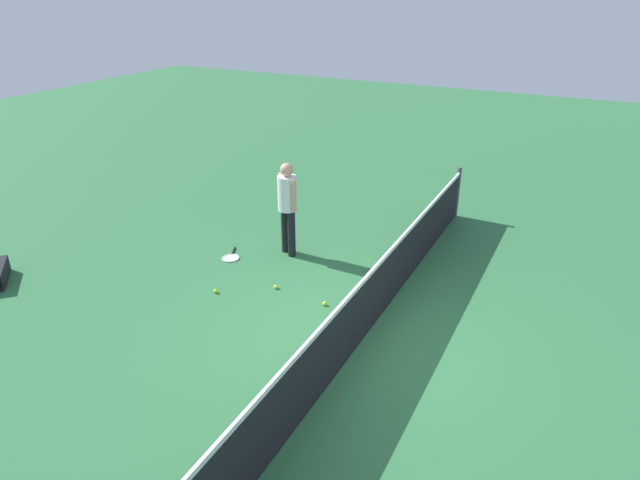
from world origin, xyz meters
The scene contains 7 objects.
ground_plane centered at (0.00, 0.00, 0.00)m, with size 40.00×40.00×0.00m, color #2D6B3D.
court_net centered at (0.00, 0.00, 0.50)m, with size 10.09×0.09×1.07m.
player_near_side centered at (-1.90, -2.24, 1.01)m, with size 0.46×0.50×1.70m.
tennis_racket_near_player centered at (-1.26, -3.07, 0.01)m, with size 0.60×0.42×0.03m.
tennis_ball_near_player centered at (-0.14, -2.57, 0.03)m, with size 0.07×0.07×0.07m, color #C6E033.
tennis_ball_by_net centered at (-0.69, -1.79, 0.03)m, with size 0.07×0.07×0.07m, color #C6E033.
tennis_ball_midcourt centered at (-0.59, -0.86, 0.03)m, with size 0.07×0.07×0.07m, color #C6E033.
Camera 1 is at (5.95, 2.39, 4.53)m, focal length 31.34 mm.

